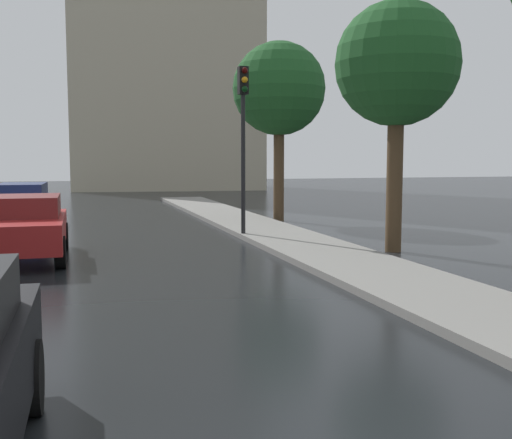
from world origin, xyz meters
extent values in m
cylinder|color=black|center=(-0.82, 2.69, 0.33)|extent=(0.23, 0.67, 0.66)
cube|color=maroon|center=(-1.52, 11.47, 0.65)|extent=(1.83, 4.05, 0.62)
cube|color=maroon|center=(-1.52, 11.71, 1.18)|extent=(1.59, 1.96, 0.45)
cylinder|color=black|center=(-0.71, 10.13, 0.33)|extent=(0.23, 0.67, 0.67)
cylinder|color=black|center=(-0.69, 12.79, 0.33)|extent=(0.23, 0.67, 0.67)
cube|color=navy|center=(-2.06, 18.39, 0.59)|extent=(1.79, 4.44, 0.57)
cube|color=navy|center=(-2.05, 18.62, 1.15)|extent=(1.52, 2.42, 0.54)
cylinder|color=black|center=(-1.38, 16.92, 0.30)|extent=(0.24, 0.61, 0.60)
cylinder|color=black|center=(-1.26, 19.81, 0.30)|extent=(0.24, 0.61, 0.60)
cylinder|color=black|center=(-2.75, 19.87, 0.30)|extent=(0.24, 0.61, 0.60)
cylinder|color=black|center=(4.13, 13.63, 2.07)|extent=(0.12, 0.12, 3.85)
cube|color=black|center=(4.13, 13.63, 4.37)|extent=(0.26, 0.26, 0.75)
sphere|color=#360503|center=(4.13, 13.45, 4.62)|extent=(0.17, 0.17, 0.17)
sphere|color=orange|center=(4.13, 13.45, 4.37)|extent=(0.17, 0.17, 0.17)
sphere|color=black|center=(4.13, 13.45, 4.12)|extent=(0.17, 0.17, 0.17)
cylinder|color=#4C3823|center=(6.96, 10.25, 1.72)|extent=(0.38, 0.38, 3.43)
sphere|color=#1E5123|center=(6.96, 10.25, 4.46)|extent=(2.93, 2.93, 2.93)
cylinder|color=#4C3823|center=(6.62, 17.93, 1.77)|extent=(0.38, 0.38, 3.54)
sphere|color=#1E5123|center=(6.62, 17.93, 4.69)|extent=(3.28, 3.28, 3.28)
camera|label=1|loc=(-0.38, -2.87, 2.25)|focal=43.01mm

